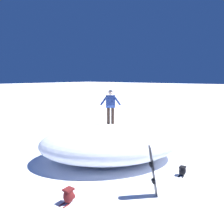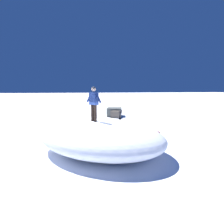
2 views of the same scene
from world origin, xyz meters
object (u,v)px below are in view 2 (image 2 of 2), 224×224
(snowboarder_standing, at_px, (94,101))
(backpack_far, at_px, (88,132))
(snowboard_primary_upright, at_px, (120,121))
(backpack_near, at_px, (157,135))

(snowboarder_standing, distance_m, backpack_far, 4.28)
(snowboard_primary_upright, height_order, backpack_far, snowboard_primary_upright)
(snowboard_primary_upright, xyz_separation_m, backpack_near, (-1.95, 1.78, -0.64))
(snowboarder_standing, bearing_deg, snowboard_primary_upright, -121.29)
(backpack_near, height_order, backpack_far, backpack_near)
(snowboard_primary_upright, bearing_deg, backpack_near, 137.66)
(snowboarder_standing, xyz_separation_m, snowboard_primary_upright, (-2.07, -3.41, -1.67))
(snowboarder_standing, height_order, snowboard_primary_upright, snowboarder_standing)
(backpack_far, bearing_deg, snowboarder_standing, 91.29)
(snowboarder_standing, distance_m, snowboard_primary_upright, 4.33)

